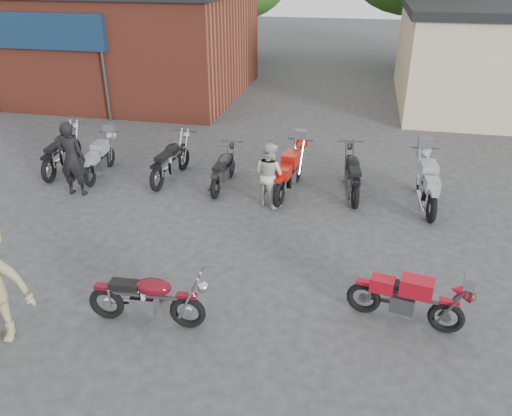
% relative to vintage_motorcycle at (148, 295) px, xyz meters
% --- Properties ---
extents(ground, '(90.00, 90.00, 0.00)m').
position_rel_vintage_motorcycle_xyz_m(ground, '(0.93, 0.21, -0.54)').
color(ground, '#313133').
extents(brick_building, '(12.00, 8.00, 4.00)m').
position_rel_vintage_motorcycle_xyz_m(brick_building, '(-8.07, 14.21, 1.46)').
color(brick_building, maroon).
rests_on(brick_building, ground).
extents(vintage_motorcycle, '(1.88, 0.70, 1.08)m').
position_rel_vintage_motorcycle_xyz_m(vintage_motorcycle, '(0.00, 0.00, 0.00)').
color(vintage_motorcycle, '#5A0B15').
rests_on(vintage_motorcycle, ground).
extents(sportbike, '(1.85, 0.90, 1.03)m').
position_rel_vintage_motorcycle_xyz_m(sportbike, '(3.99, 0.86, -0.02)').
color(sportbike, maroon).
rests_on(sportbike, ground).
extents(helmet, '(0.31, 0.31, 0.23)m').
position_rel_vintage_motorcycle_xyz_m(helmet, '(-0.10, 0.61, -0.43)').
color(helmet, '#B01220').
rests_on(helmet, ground).
extents(person_dark, '(0.70, 0.48, 1.85)m').
position_rel_vintage_motorcycle_xyz_m(person_dark, '(-3.69, 4.21, 0.38)').
color(person_dark, black).
rests_on(person_dark, ground).
extents(person_light, '(0.94, 0.88, 1.54)m').
position_rel_vintage_motorcycle_xyz_m(person_light, '(1.06, 4.62, 0.23)').
color(person_light, '#AFAFAB').
rests_on(person_light, ground).
extents(row_bike_0, '(0.91, 2.19, 1.23)m').
position_rel_vintage_motorcycle_xyz_m(row_bike_0, '(-4.83, 5.51, 0.08)').
color(row_bike_0, black).
rests_on(row_bike_0, ground).
extents(row_bike_1, '(0.79, 1.90, 1.07)m').
position_rel_vintage_motorcycle_xyz_m(row_bike_1, '(-3.66, 5.41, -0.00)').
color(row_bike_1, '#9698A4').
rests_on(row_bike_1, ground).
extents(row_bike_2, '(0.89, 2.10, 1.18)m').
position_rel_vintage_motorcycle_xyz_m(row_bike_2, '(-1.72, 5.57, 0.05)').
color(row_bike_2, black).
rests_on(row_bike_2, ground).
extents(row_bike_3, '(0.64, 1.84, 1.06)m').
position_rel_vintage_motorcycle_xyz_m(row_bike_3, '(-0.25, 5.37, -0.01)').
color(row_bike_3, '#232426').
rests_on(row_bike_3, ground).
extents(row_bike_4, '(0.96, 2.19, 1.23)m').
position_rel_vintage_motorcycle_xyz_m(row_bike_4, '(1.43, 5.35, 0.08)').
color(row_bike_4, '#B7180F').
rests_on(row_bike_4, ground).
extents(row_bike_5, '(0.97, 2.13, 1.19)m').
position_rel_vintage_motorcycle_xyz_m(row_bike_5, '(2.94, 5.62, 0.06)').
color(row_bike_5, black).
rests_on(row_bike_5, ground).
extents(row_bike_6, '(0.83, 2.18, 1.24)m').
position_rel_vintage_motorcycle_xyz_m(row_bike_6, '(4.67, 5.31, 0.08)').
color(row_bike_6, '#959BA3').
rests_on(row_bike_6, ground).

